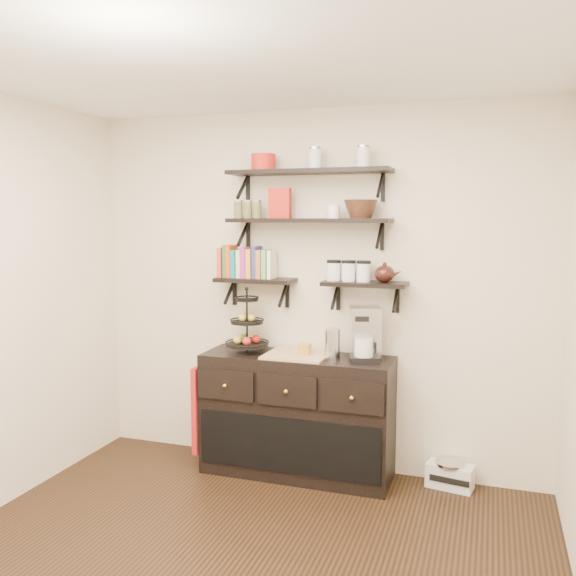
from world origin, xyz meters
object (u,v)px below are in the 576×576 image
(fruit_stand, at_px, (248,331))
(sideboard, at_px, (297,415))
(radio, at_px, (450,475))
(coffee_maker, at_px, (365,335))

(fruit_stand, bearing_deg, sideboard, -0.47)
(sideboard, bearing_deg, radio, 6.13)
(radio, bearing_deg, coffee_maker, -161.18)
(sideboard, xyz_separation_m, coffee_maker, (0.50, 0.03, 0.63))
(coffee_maker, height_order, radio, coffee_maker)
(sideboard, relative_size, fruit_stand, 2.97)
(sideboard, relative_size, coffee_maker, 3.63)
(sideboard, distance_m, fruit_stand, 0.73)
(coffee_maker, bearing_deg, sideboard, 166.58)
(sideboard, bearing_deg, fruit_stand, 179.53)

